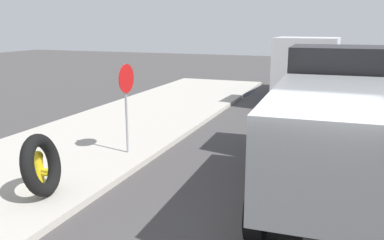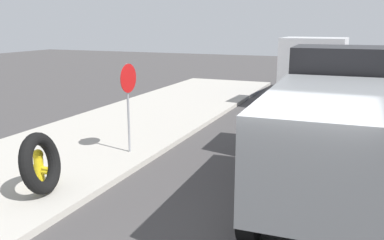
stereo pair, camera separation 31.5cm
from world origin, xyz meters
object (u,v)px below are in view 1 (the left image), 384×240
at_px(dump_truck_gray, 340,120).
at_px(dump_truck_blue, 312,66).
at_px(loose_tire, 41,165).
at_px(fire_hydrant, 39,168).
at_px(stop_sign, 126,92).

bearing_deg(dump_truck_gray, dump_truck_blue, 7.49).
bearing_deg(loose_tire, dump_truck_gray, -64.41).
bearing_deg(dump_truck_blue, fire_hydrant, 161.69).
relative_size(stop_sign, dump_truck_gray, 0.34).
height_order(fire_hydrant, dump_truck_gray, dump_truck_gray).
height_order(loose_tire, dump_truck_gray, dump_truck_gray).
xyz_separation_m(fire_hydrant, loose_tire, (-0.35, -0.39, 0.23)).
bearing_deg(loose_tire, dump_truck_blue, -16.41).
relative_size(loose_tire, stop_sign, 0.53).
height_order(stop_sign, dump_truck_gray, dump_truck_gray).
bearing_deg(fire_hydrant, dump_truck_gray, -68.74).
xyz_separation_m(loose_tire, dump_truck_gray, (2.64, -5.52, 0.81)).
bearing_deg(dump_truck_gray, loose_tire, 115.59).
bearing_deg(dump_truck_gray, fire_hydrant, 111.26).
xyz_separation_m(loose_tire, stop_sign, (3.11, -0.21, 1.01)).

